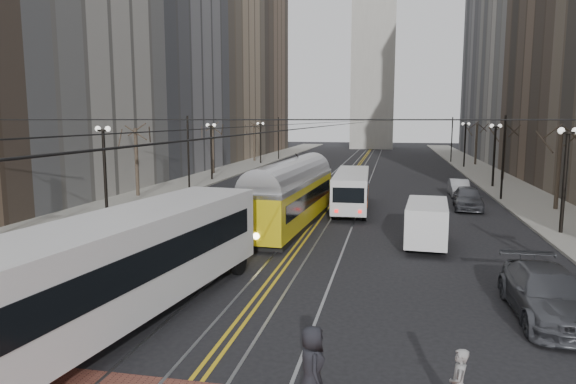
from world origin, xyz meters
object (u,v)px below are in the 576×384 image
at_px(sedan_grey, 468,198).
at_px(sedan_silver, 459,188).
at_px(sedan_parked, 547,294).
at_px(pedestrian_a, 312,366).
at_px(rear_bus, 352,191).
at_px(streetcar, 291,201).
at_px(cargo_van, 427,225).
at_px(transit_bus, 126,269).

height_order(sedan_grey, sedan_silver, sedan_grey).
bearing_deg(sedan_parked, pedestrian_a, -135.78).
bearing_deg(rear_bus, streetcar, -117.35).
bearing_deg(pedestrian_a, streetcar, -5.00).
distance_m(cargo_van, sedan_grey, 12.16).
xyz_separation_m(streetcar, cargo_van, (7.54, -3.32, -0.44)).
height_order(sedan_parked, pedestrian_a, pedestrian_a).
xyz_separation_m(rear_bus, pedestrian_a, (1.13, -25.19, -0.39)).
relative_size(transit_bus, rear_bus, 1.33).
xyz_separation_m(sedan_grey, pedestrian_a, (-6.91, -27.02, 0.11)).
bearing_deg(streetcar, sedan_silver, 55.62).
height_order(cargo_van, sedan_silver, cargo_van).
distance_m(rear_bus, sedan_silver, 11.55).
height_order(sedan_silver, pedestrian_a, pedestrian_a).
xyz_separation_m(transit_bus, sedan_parked, (13.00, 2.91, -0.90)).
distance_m(streetcar, sedan_silver, 18.44).
height_order(streetcar, pedestrian_a, streetcar).
xyz_separation_m(sedan_parked, pedestrian_a, (-6.57, -6.56, 0.14)).
bearing_deg(sedan_parked, transit_bus, -168.13).
bearing_deg(sedan_parked, cargo_van, 109.23).
bearing_deg(streetcar, sedan_parked, -45.32).
bearing_deg(pedestrian_a, transit_bus, 42.82).
distance_m(sedan_parked, pedestrian_a, 9.29).
bearing_deg(pedestrian_a, sedan_parked, -62.61).
relative_size(rear_bus, sedan_grey, 2.11).
distance_m(streetcar, rear_bus, 7.16).
relative_size(rear_bus, sedan_silver, 2.42).
relative_size(transit_bus, sedan_grey, 2.81).
relative_size(transit_bus, cargo_van, 2.70).
distance_m(sedan_grey, pedestrian_a, 27.89).
bearing_deg(sedan_silver, rear_bus, -135.38).
relative_size(streetcar, sedan_parked, 2.40).
distance_m(rear_bus, sedan_grey, 8.26).
xyz_separation_m(transit_bus, pedestrian_a, (6.43, -3.65, -0.76)).
bearing_deg(cargo_van, sedan_silver, 82.62).
bearing_deg(streetcar, transit_bus, -95.33).
bearing_deg(transit_bus, streetcar, 89.06).
height_order(cargo_van, pedestrian_a, cargo_van).
bearing_deg(cargo_van, sedan_grey, 77.30).
xyz_separation_m(rear_bus, cargo_van, (4.49, -9.79, -0.22)).
bearing_deg(cargo_van, pedestrian_a, -98.04).
distance_m(transit_bus, pedestrian_a, 7.43).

